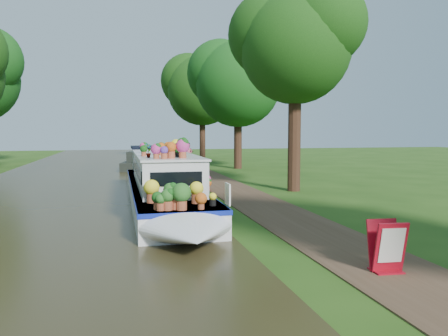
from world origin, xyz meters
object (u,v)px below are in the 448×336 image
Objects in this scene: pedestrian_pink at (188,155)px; pedestrian_dark at (188,153)px; second_boat at (142,162)px; plant_boat at (164,183)px; sandwich_board at (387,249)px.

pedestrian_dark reaches higher than pedestrian_pink.
pedestrian_dark reaches higher than second_boat.
second_boat is 6.63m from pedestrian_dark.
pedestrian_dark is (4.15, 21.16, 0.03)m from plant_boat.
second_boat is at bearing 89.90° from plant_boat.
sandwich_board is at bearing -67.54° from plant_boat.
plant_boat is at bearing -77.39° from second_boat.
pedestrian_pink is 1.00× the size of pedestrian_dark.
pedestrian_pink is (3.57, 17.41, 0.03)m from plant_boat.
sandwich_board is 0.56× the size of pedestrian_dark.
plant_boat is 14.08× the size of sandwich_board.
pedestrian_dark is (0.58, 3.75, 0.00)m from pedestrian_pink.
pedestrian_pink is at bearing 93.91° from sandwich_board.
sandwich_board is at bearing -109.00° from pedestrian_dark.
second_boat is at bearing -145.89° from pedestrian_dark.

